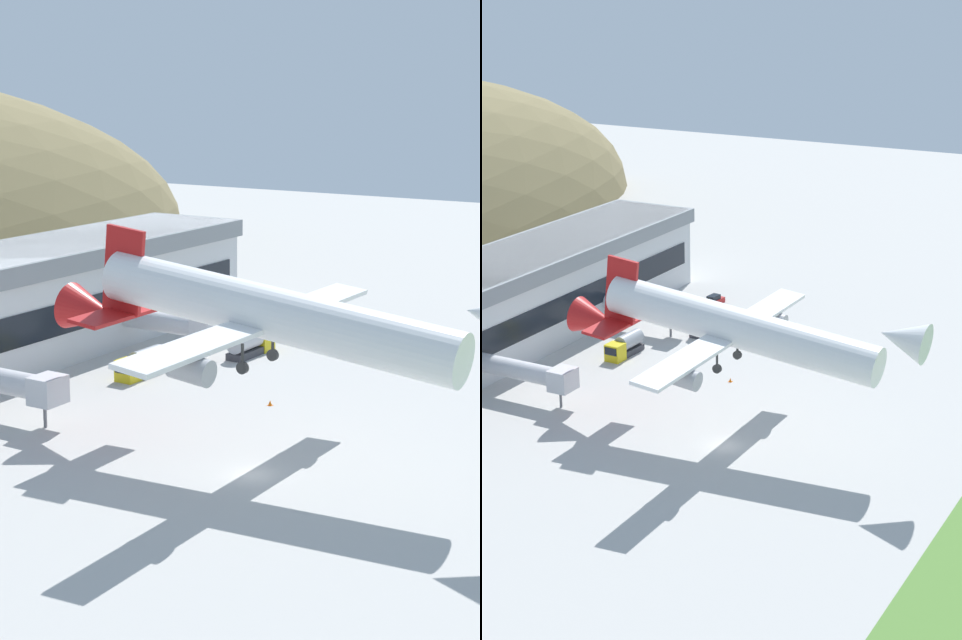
{
  "view_description": "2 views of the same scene",
  "coord_description": "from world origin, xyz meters",
  "views": [
    {
      "loc": [
        -76.41,
        -46.35,
        34.42
      ],
      "look_at": [
        3.41,
        3.28,
        13.06
      ],
      "focal_mm": 60.0,
      "sensor_mm": 36.0,
      "label": 1
    },
    {
      "loc": [
        -103.82,
        -55.03,
        55.78
      ],
      "look_at": [
        7.33,
        4.22,
        13.22
      ],
      "focal_mm": 60.0,
      "sensor_mm": 36.0,
      "label": 2
    }
  ],
  "objects": [
    {
      "name": "box_truck",
      "position": [
        20.67,
        27.64,
        1.51
      ],
      "size": [
        7.37,
        2.51,
        3.19
      ],
      "color": "gold",
      "rests_on": "ground_plane"
    },
    {
      "name": "jetway_1",
      "position": [
        0.34,
        29.25,
        3.99
      ],
      "size": [
        3.38,
        15.19,
        5.43
      ],
      "color": "silver",
      "rests_on": "ground_plane"
    },
    {
      "name": "cargo_airplane",
      "position": [
        3.61,
        0.74,
        13.79
      ],
      "size": [
        38.13,
        47.14,
        11.85
      ],
      "color": "white"
    },
    {
      "name": "traffic_cone_0",
      "position": [
        18.67,
        8.95,
        0.28
      ],
      "size": [
        0.52,
        0.52,
        0.58
      ],
      "color": "orange",
      "rests_on": "ground_plane"
    },
    {
      "name": "jetway_2",
      "position": [
        31.0,
        30.01,
        3.99
      ],
      "size": [
        3.38,
        13.75,
        5.43
      ],
      "color": "silver",
      "rests_on": "ground_plane"
    },
    {
      "name": "fuel_truck",
      "position": [
        35.76,
        21.89,
        1.53
      ],
      "size": [
        8.24,
        2.58,
        3.27
      ],
      "color": "gold",
      "rests_on": "ground_plane"
    },
    {
      "name": "ground_plane",
      "position": [
        0.0,
        0.0,
        0.0
      ],
      "size": [
        428.61,
        428.61,
        0.0
      ],
      "primitive_type": "plane",
      "color": "#B7B5AF"
    },
    {
      "name": "service_car_0",
      "position": [
        48.55,
        27.72,
        0.69
      ],
      "size": [
        4.35,
        2.08,
        1.68
      ],
      "color": "#B21E1E",
      "rests_on": "ground_plane"
    }
  ]
}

